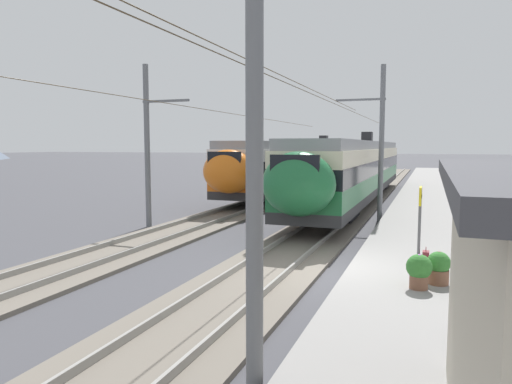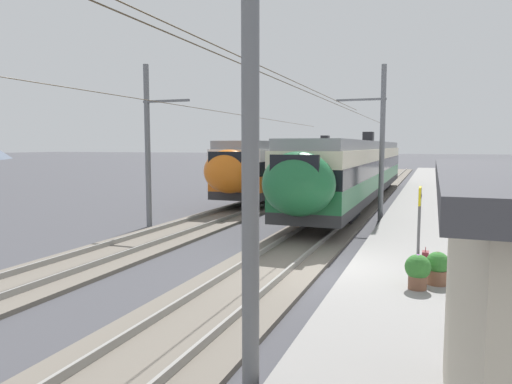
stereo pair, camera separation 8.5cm
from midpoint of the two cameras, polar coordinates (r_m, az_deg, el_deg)
The scene contains 15 objects.
ground_plane at distance 13.16m, azimuth 8.34°, elevation -10.23°, with size 400.00×400.00×0.00m, color #424247.
platform_slab at distance 12.94m, azimuth 27.81°, elevation -10.25°, with size 120.00×7.36×0.37m, color gray.
track_near at distance 13.56m, azimuth 1.63°, elevation -9.39°, with size 120.00×3.00×0.28m.
track_far at distance 16.12m, azimuth -17.08°, elevation -7.21°, with size 120.00×3.00×0.28m.
train_near_platform at distance 29.38m, azimuth 12.37°, elevation 2.88°, with size 28.53×2.86×4.27m.
train_far_track at distance 39.96m, azimuth 6.69°, elevation 3.69°, with size 35.30×3.03×4.27m.
catenary_mast_west at distance 6.31m, azimuth -1.67°, elevation 8.60°, with size 44.65×2.34×7.40m.
catenary_mast_mid at distance 22.93m, azimuth 14.83°, elevation 6.20°, with size 44.65×2.34×7.35m.
catenary_mast_far_side at distance 20.94m, azimuth -12.60°, elevation 5.90°, with size 44.65×2.24×7.07m.
platform_sign at distance 13.89m, azimuth 19.48°, elevation -1.68°, with size 0.70×0.08×2.07m.
passenger_walking at distance 7.83m, azimuth 25.30°, elevation -11.77°, with size 0.53×0.22×1.69m.
handbag_beside_passenger at distance 8.83m, azimuth 24.54°, elevation -15.10°, with size 0.32×0.18×0.45m.
handbag_near_sign at distance 14.16m, azimuth 20.09°, elevation -7.28°, with size 0.32×0.18×0.38m.
potted_plant_platform_edge at distance 11.80m, azimuth 21.43°, elevation -8.49°, with size 0.53×0.53×0.77m.
potted_plant_by_shelter at distance 11.26m, azimuth 19.32°, elevation -8.88°, with size 0.57×0.57×0.79m.
Camera 2 is at (-12.36, -2.72, 3.59)m, focal length 32.83 mm.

